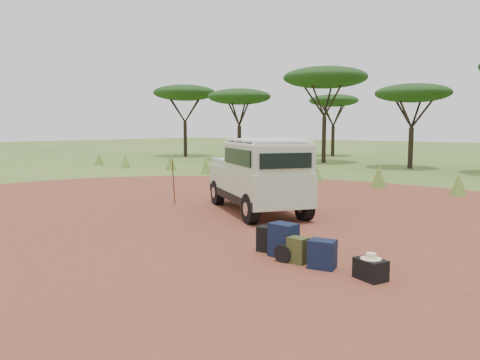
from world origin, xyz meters
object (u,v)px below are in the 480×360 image
Objects in this scene: backpack_olive at (298,250)px; duffel_navy at (322,254)px; walking_staff at (174,183)px; backpack_black at (267,239)px; safari_vehicle at (259,177)px; hard_case at (371,269)px; backpack_navy at (283,240)px.

duffel_navy is (0.48, 0.00, 0.01)m from backpack_olive.
walking_staff is 5.92m from backpack_black.
backpack_olive is at bearing -12.26° from safari_vehicle.
walking_staff is at bearing -179.50° from hard_case.
safari_vehicle is 4.52m from backpack_navy.
backpack_navy is 1.34× the size of hard_case.
duffel_navy is at bearing -161.84° from hard_case.
duffel_navy is (3.90, -3.48, -0.74)m from safari_vehicle.
backpack_olive is 0.99× the size of hard_case.
backpack_olive is at bearing -17.59° from backpack_navy.
duffel_navy reaches higher than hard_case.
hard_case is at bearing -16.54° from duffel_navy.
safari_vehicle is at bearing -23.99° from walking_staff.
walking_staff is (-2.74, -0.61, -0.29)m from safari_vehicle.
backpack_black is 1.06× the size of backpack_olive.
backpack_navy is at bearing 160.14° from backpack_olive.
backpack_black is at bearing 164.24° from backpack_olive.
backpack_black is at bearing -167.05° from hard_case.
backpack_navy is (3.01, -3.30, -0.67)m from safari_vehicle.
backpack_navy is 0.91m from duffel_navy.
duffel_navy is at bearing -8.51° from safari_vehicle.
hard_case is (0.87, -0.05, -0.08)m from duffel_navy.
duffel_navy is (0.89, -0.17, -0.07)m from backpack_navy.
backpack_navy is at bearing -61.66° from walking_staff.
backpack_navy reaches higher than backpack_olive.
walking_staff is at bearing 158.01° from backpack_olive.
duffel_navy reaches higher than backpack_olive.
backpack_black reaches higher than duffel_navy.
safari_vehicle is at bearing 120.01° from backpack_black.
backpack_black is (5.31, -2.58, -0.45)m from walking_staff.
backpack_olive is 0.48m from duffel_navy.
backpack_black is (2.57, -3.19, -0.74)m from safari_vehicle.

